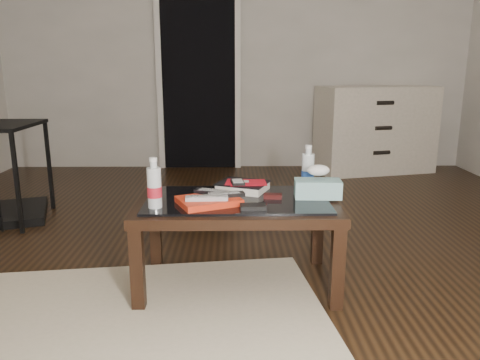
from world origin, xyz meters
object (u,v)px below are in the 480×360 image
object	(u,v)px
tissue_box	(318,189)
dresser	(375,130)
water_bottle_left	(154,183)
water_bottle_right	(308,167)
textbook	(243,186)
coffee_table	(237,211)

from	to	relation	value
tissue_box	dresser	bearing A→B (deg)	71.03
dresser	tissue_box	xyz separation A→B (m)	(-1.08, -2.63, 0.06)
water_bottle_left	water_bottle_right	distance (m)	0.84
dresser	water_bottle_right	bearing A→B (deg)	-127.14
dresser	textbook	world-z (taller)	dresser
dresser	textbook	xyz separation A→B (m)	(-1.45, -2.50, 0.03)
coffee_table	water_bottle_right	distance (m)	0.46
textbook	water_bottle_right	size ratio (longest dim) A/B	1.05
water_bottle_left	tissue_box	xyz separation A→B (m)	(0.79, 0.16, -0.07)
coffee_table	water_bottle_left	size ratio (longest dim) A/B	4.20
water_bottle_left	tissue_box	distance (m)	0.81
textbook	tissue_box	world-z (taller)	tissue_box
tissue_box	water_bottle_left	bearing A→B (deg)	-165.27
textbook	tissue_box	distance (m)	0.40
water_bottle_left	water_bottle_right	size ratio (longest dim) A/B	1.00
water_bottle_left	water_bottle_right	bearing A→B (deg)	23.40
textbook	coffee_table	bearing A→B (deg)	-79.67
water_bottle_right	tissue_box	xyz separation A→B (m)	(0.02, -0.17, -0.07)
textbook	dresser	bearing A→B (deg)	82.16
water_bottle_left	tissue_box	size ratio (longest dim) A/B	1.03
water_bottle_left	water_bottle_right	world-z (taller)	same
coffee_table	dresser	xyz separation A→B (m)	(1.49, 2.65, 0.05)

